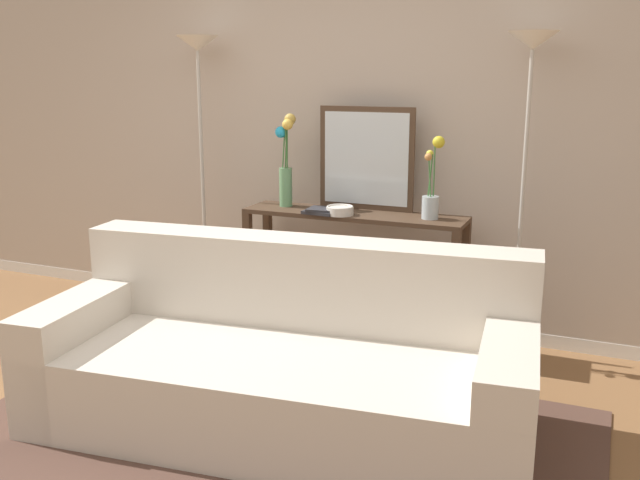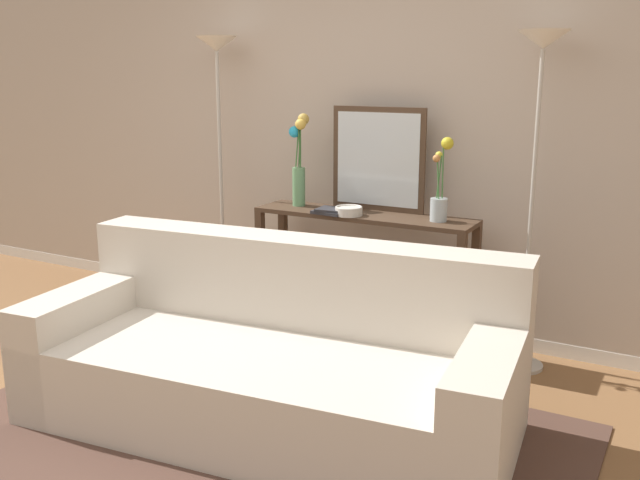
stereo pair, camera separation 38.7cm
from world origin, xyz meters
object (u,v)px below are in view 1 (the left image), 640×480
(couch, at_px, (284,366))
(book_stack, at_px, (322,211))
(console_table, at_px, (353,253))
(wall_mirror, at_px, (366,159))
(floor_lamp_left, at_px, (199,99))
(fruit_bowl, at_px, (340,210))
(book_row_under_console, at_px, (304,322))
(vase_tall_flowers, at_px, (286,161))
(floor_lamp_right, at_px, (529,107))
(vase_short_flowers, at_px, (432,190))

(couch, relative_size, book_stack, 11.39)
(console_table, distance_m, wall_mirror, 0.61)
(floor_lamp_left, height_order, wall_mirror, floor_lamp_left)
(fruit_bowl, bearing_deg, book_row_under_console, 161.29)
(wall_mirror, height_order, book_stack, wall_mirror)
(floor_lamp_left, height_order, vase_tall_flowers, floor_lamp_left)
(couch, distance_m, book_row_under_console, 1.32)
(couch, distance_m, vase_tall_flowers, 1.61)
(floor_lamp_right, height_order, wall_mirror, floor_lamp_right)
(vase_short_flowers, xyz_separation_m, fruit_bowl, (-0.55, -0.10, -0.15))
(console_table, relative_size, vase_tall_flowers, 2.36)
(couch, xyz_separation_m, vase_tall_flowers, (-0.58, 1.25, 0.83))
(console_table, xyz_separation_m, floor_lamp_left, (-1.14, 0.05, 0.95))
(couch, distance_m, fruit_bowl, 1.26)
(floor_lamp_right, relative_size, vase_short_flowers, 3.85)
(console_table, height_order, floor_lamp_right, floor_lamp_right)
(floor_lamp_left, height_order, book_stack, floor_lamp_left)
(couch, bearing_deg, fruit_bowl, 97.53)
(vase_short_flowers, distance_m, book_row_under_console, 1.28)
(couch, height_order, floor_lamp_left, floor_lamp_left)
(floor_lamp_left, xyz_separation_m, wall_mirror, (1.17, 0.09, -0.36))
(vase_short_flowers, bearing_deg, console_table, -179.39)
(book_stack, bearing_deg, couch, -76.34)
(couch, bearing_deg, console_table, 94.34)
(vase_tall_flowers, bearing_deg, vase_short_flowers, -1.53)
(floor_lamp_left, distance_m, fruit_bowl, 1.28)
(vase_short_flowers, distance_m, fruit_bowl, 0.58)
(book_stack, distance_m, book_row_under_console, 0.82)
(book_row_under_console, bearing_deg, fruit_bowl, -18.71)
(floor_lamp_right, xyz_separation_m, vase_short_flowers, (-0.53, -0.05, -0.50))
(floor_lamp_right, bearing_deg, book_stack, -172.77)
(vase_tall_flowers, xyz_separation_m, vase_short_flowers, (0.98, -0.03, -0.12))
(console_table, relative_size, book_row_under_console, 3.12)
(floor_lamp_right, bearing_deg, wall_mirror, 175.02)
(floor_lamp_left, xyz_separation_m, book_stack, (0.96, -0.15, -0.67))
(book_stack, relative_size, book_row_under_console, 0.47)
(vase_tall_flowers, relative_size, fruit_bowl, 3.57)
(console_table, relative_size, vase_short_flowers, 2.86)
(book_stack, bearing_deg, console_table, 29.58)
(floor_lamp_right, height_order, book_stack, floor_lamp_right)
(console_table, bearing_deg, book_stack, -150.42)
(floor_lamp_left, relative_size, wall_mirror, 2.96)
(floor_lamp_left, bearing_deg, fruit_bowl, -7.84)
(wall_mirror, relative_size, fruit_bowl, 3.87)
(couch, relative_size, floor_lamp_left, 1.27)
(book_stack, bearing_deg, vase_short_flowers, 9.00)
(console_table, bearing_deg, book_row_under_console, 180.00)
(couch, height_order, vase_tall_flowers, vase_tall_flowers)
(floor_lamp_left, height_order, floor_lamp_right, floor_lamp_left)
(vase_tall_flowers, distance_m, book_stack, 0.44)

